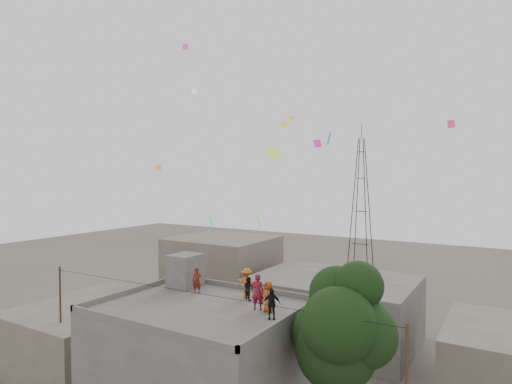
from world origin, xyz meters
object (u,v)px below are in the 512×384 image
transmission_tower (361,204)px  person_dark_adult (271,304)px  stair_head_box (185,271)px  tree (341,329)px  person_red_adult (258,292)px

transmission_tower → person_dark_adult: (8.11, -39.81, -2.24)m
stair_head_box → transmission_tower: transmission_tower is taller
stair_head_box → tree: bearing=-10.7°
person_red_adult → person_dark_adult: size_ratio=1.25×
tree → transmission_tower: transmission_tower is taller
person_dark_adult → stair_head_box: bearing=132.6°
stair_head_box → tree: tree is taller
tree → person_red_adult: (-4.54, 0.48, 0.90)m
person_red_adult → person_dark_adult: 1.57m
stair_head_box → person_dark_adult: 7.70m
person_red_adult → person_dark_adult: (1.28, -0.89, -0.18)m
transmission_tower → person_red_adult: transmission_tower is taller
transmission_tower → person_dark_adult: bearing=-78.5°
stair_head_box → person_red_adult: 6.22m
stair_head_box → tree: (10.57, -2.00, -1.00)m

